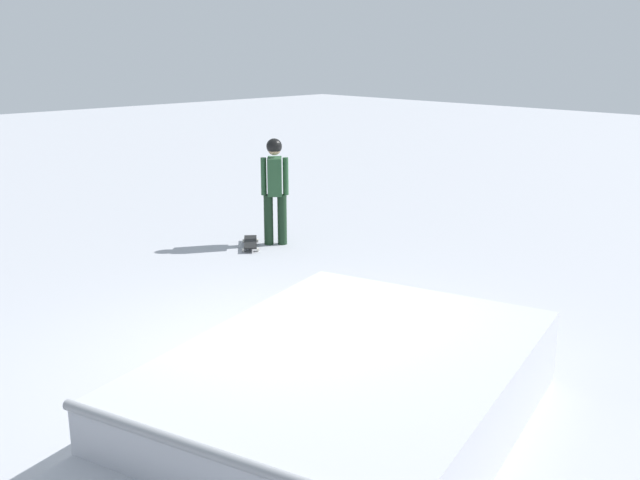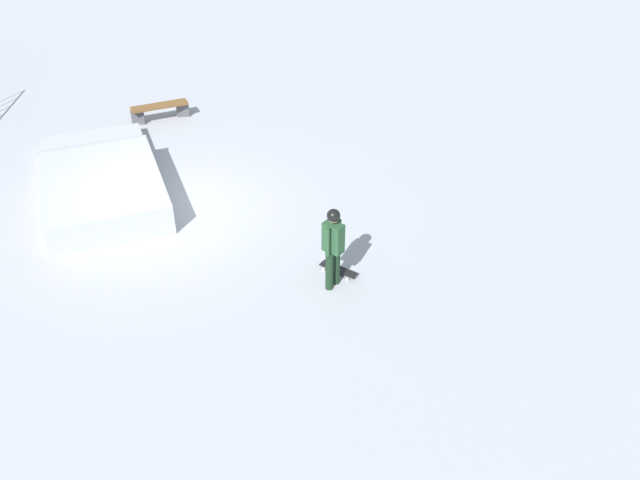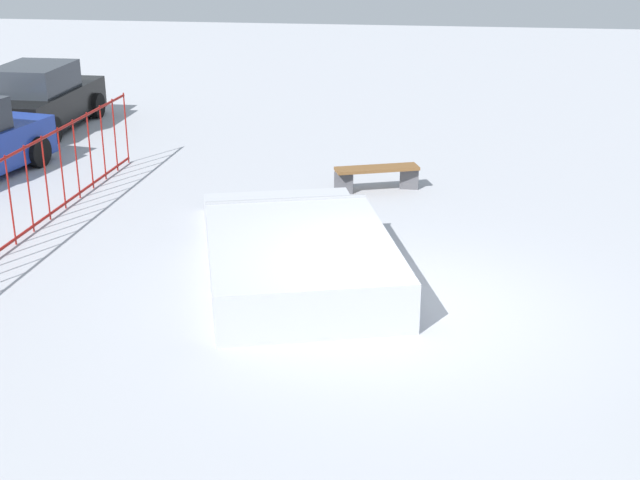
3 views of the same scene
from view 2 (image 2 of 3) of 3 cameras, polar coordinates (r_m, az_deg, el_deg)
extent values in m
plane|color=#A8AAB2|center=(15.22, -13.21, 2.23)|extent=(60.00, 60.00, 0.00)
cube|color=#B0B3BB|center=(15.78, -18.36, 4.04)|extent=(4.18, 3.49, 0.70)
cube|color=#B0B3BB|center=(18.28, -19.09, 7.48)|extent=(2.45, 2.99, 0.30)
cylinder|color=gray|center=(17.23, -19.16, 7.86)|extent=(0.79, 2.52, 0.08)
cylinder|color=black|center=(12.39, 0.82, -2.73)|extent=(0.15, 0.15, 0.82)
cylinder|color=black|center=(12.53, 1.42, -2.24)|extent=(0.15, 0.15, 0.82)
cube|color=#264C2D|center=(12.05, 1.16, 0.21)|extent=(0.42, 0.43, 0.60)
cylinder|color=#264C2D|center=(11.93, 0.66, -0.17)|extent=(0.09, 0.09, 0.60)
cylinder|color=#264C2D|center=(12.17, 1.65, 0.58)|extent=(0.09, 0.09, 0.60)
sphere|color=tan|center=(11.80, 1.19, 2.01)|extent=(0.22, 0.22, 0.22)
sphere|color=black|center=(11.78, 1.19, 2.14)|extent=(0.25, 0.25, 0.25)
cube|color=black|center=(12.99, 1.62, -2.54)|extent=(0.66, 0.75, 0.02)
cylinder|color=silver|center=(13.07, 0.30, -2.56)|extent=(0.06, 0.06, 0.06)
cylinder|color=silver|center=(13.22, 0.86, -2.06)|extent=(0.06, 0.06, 0.06)
cylinder|color=silver|center=(12.83, 2.39, -3.40)|extent=(0.06, 0.06, 0.06)
cylinder|color=silver|center=(12.99, 2.93, -2.88)|extent=(0.06, 0.06, 0.06)
cube|color=brown|center=(19.65, -13.79, 11.28)|extent=(0.91, 1.64, 0.06)
cube|color=#4C4C51|center=(19.86, -11.85, 11.03)|extent=(0.08, 0.36, 0.42)
cube|color=#4C4C51|center=(19.65, -15.56, 10.24)|extent=(0.08, 0.36, 0.42)
camera|label=1|loc=(19.56, -29.08, 16.38)|focal=40.97mm
camera|label=3|loc=(3.81, -37.10, -21.54)|focal=49.56mm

